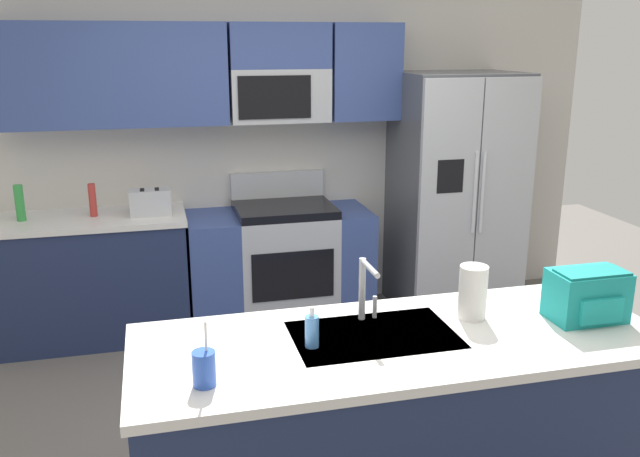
% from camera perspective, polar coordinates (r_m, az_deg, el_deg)
% --- Properties ---
extents(ground_plane, '(9.00, 9.00, 0.00)m').
position_cam_1_polar(ground_plane, '(3.73, 2.04, -18.31)').
color(ground_plane, '#66605B').
rests_on(ground_plane, ground).
extents(kitchen_wall_unit, '(5.20, 0.43, 2.60)m').
position_cam_1_polar(kitchen_wall_unit, '(5.13, -5.91, 8.83)').
color(kitchen_wall_unit, beige).
rests_on(kitchen_wall_unit, ground).
extents(back_counter, '(1.39, 0.63, 0.90)m').
position_cam_1_polar(back_counter, '(5.06, -19.01, -3.98)').
color(back_counter, '#1E2A4D').
rests_on(back_counter, ground).
extents(range_oven, '(1.36, 0.61, 1.10)m').
position_cam_1_polar(range_oven, '(5.11, -3.41, -2.99)').
color(range_oven, '#B7BABF').
rests_on(range_oven, ground).
extents(refrigerator, '(0.90, 0.76, 1.85)m').
position_cam_1_polar(refrigerator, '(5.34, 11.40, 2.90)').
color(refrigerator, '#4C4F54').
rests_on(refrigerator, ground).
extents(island_counter, '(2.21, 0.83, 0.90)m').
position_cam_1_polar(island_counter, '(3.05, 6.56, -16.75)').
color(island_counter, '#1E2A4D').
rests_on(island_counter, ground).
extents(toaster, '(0.28, 0.16, 0.18)m').
position_cam_1_polar(toaster, '(4.83, -14.19, 2.19)').
color(toaster, '#B7BABF').
rests_on(toaster, back_counter).
extents(pepper_mill, '(0.05, 0.05, 0.23)m').
position_cam_1_polar(pepper_mill, '(4.90, -18.72, 2.29)').
color(pepper_mill, '#B2332D').
rests_on(pepper_mill, back_counter).
extents(bottle_green, '(0.06, 0.06, 0.25)m').
position_cam_1_polar(bottle_green, '(4.96, -24.12, 2.00)').
color(bottle_green, green).
rests_on(bottle_green, back_counter).
extents(sink_faucet, '(0.08, 0.21, 0.28)m').
position_cam_1_polar(sink_faucet, '(2.91, 3.88, -4.80)').
color(sink_faucet, '#B7BABF').
rests_on(sink_faucet, island_counter).
extents(drink_cup_blue, '(0.08, 0.08, 0.25)m').
position_cam_1_polar(drink_cup_blue, '(2.46, -9.80, -11.60)').
color(drink_cup_blue, blue).
rests_on(drink_cup_blue, island_counter).
extents(soap_dispenser, '(0.06, 0.06, 0.17)m').
position_cam_1_polar(soap_dispenser, '(2.71, -0.69, -8.67)').
color(soap_dispenser, '#4C8CD8').
rests_on(soap_dispenser, island_counter).
extents(paper_towel_roll, '(0.12, 0.12, 0.24)m').
position_cam_1_polar(paper_towel_roll, '(3.03, 12.83, -5.29)').
color(paper_towel_roll, white).
rests_on(paper_towel_roll, island_counter).
extents(backpack, '(0.32, 0.22, 0.23)m').
position_cam_1_polar(backpack, '(3.16, 21.74, -5.21)').
color(backpack, teal).
rests_on(backpack, island_counter).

